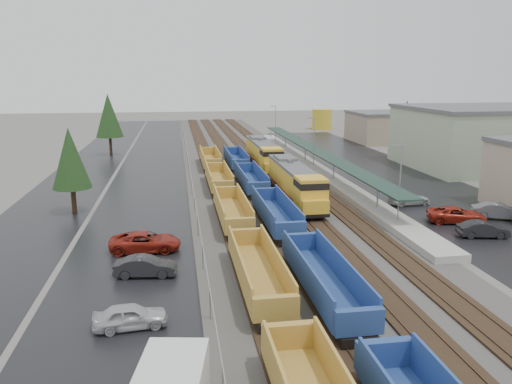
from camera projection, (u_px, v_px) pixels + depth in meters
ground at (390, 342)px, 27.14m from camera, size 360.00×360.00×0.00m
ballast_strip at (243, 160)px, 84.82m from camera, size 20.00×160.00×0.08m
trackbed at (243, 160)px, 84.79m from camera, size 14.60×160.00×0.22m
west_parking_lot at (154, 163)px, 82.52m from camera, size 10.00×160.00×0.02m
west_road at (91, 165)px, 80.99m from camera, size 9.00×160.00×0.02m
east_commuter_lot at (372, 168)px, 78.12m from camera, size 16.00×100.00×0.02m
station_platform at (313, 165)px, 76.51m from camera, size 3.00×80.00×8.00m
chainlink_fence at (187, 154)px, 81.50m from camera, size 0.08×160.04×2.02m
industrial_buildings at (501, 142)px, 76.04m from camera, size 32.52×75.30×9.50m
distant_hills at (295, 106)px, 236.58m from camera, size 301.00×140.00×25.20m
tree_west_near at (70, 158)px, 51.28m from camera, size 3.96×3.96×9.00m
tree_west_far at (109, 116)px, 89.29m from camera, size 4.84×4.84×11.00m
tree_east at (406, 121)px, 85.72m from camera, size 4.40×4.40×10.00m
locomotive_lead at (295, 182)px, 56.54m from camera, size 2.90×19.11×4.33m
locomotive_trail at (263, 154)px, 76.73m from camera, size 2.90×19.11×4.33m
well_string_yellow at (232, 211)px, 48.77m from camera, size 2.69×75.91×2.39m
well_string_blue at (275, 214)px, 47.81m from camera, size 2.70×77.95×2.40m
storage_tank at (322, 119)px, 133.90m from camera, size 5.31×5.31×5.31m
parked_car_west_a at (130, 316)px, 28.49m from camera, size 2.10×4.34×1.43m
parked_car_west_b at (146, 267)px, 35.86m from camera, size 1.99×4.58×1.46m
parked_car_west_c at (145, 242)px, 40.98m from camera, size 2.87×5.85×1.60m
parked_car_east_a at (483, 229)px, 44.52m from camera, size 2.28×4.60×1.45m
parked_car_east_b at (457, 215)px, 48.96m from camera, size 3.92×6.03×1.54m
parked_car_east_c at (409, 199)px, 55.74m from camera, size 2.25×4.84×1.37m
parked_car_east_e at (498, 211)px, 50.19m from camera, size 3.43×5.27×1.64m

